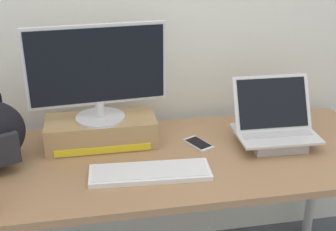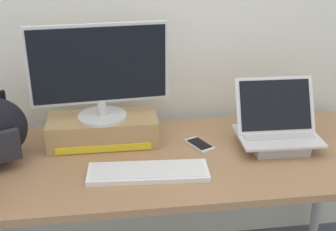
{
  "view_description": "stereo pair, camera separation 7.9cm",
  "coord_description": "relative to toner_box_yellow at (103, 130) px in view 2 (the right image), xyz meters",
  "views": [
    {
      "loc": [
        -0.29,
        -1.56,
        1.62
      ],
      "look_at": [
        0.0,
        0.0,
        0.92
      ],
      "focal_mm": 47.42,
      "sensor_mm": 36.0,
      "label": 1
    },
    {
      "loc": [
        -0.21,
        -1.58,
        1.62
      ],
      "look_at": [
        0.0,
        0.0,
        0.92
      ],
      "focal_mm": 47.42,
      "sensor_mm": 36.0,
      "label": 2
    }
  ],
  "objects": [
    {
      "name": "coffee_mug",
      "position": [
        -0.44,
        0.12,
        -0.01
      ],
      "size": [
        0.12,
        0.08,
        0.09
      ],
      "color": "silver",
      "rests_on": "desk"
    },
    {
      "name": "cell_phone",
      "position": [
        0.4,
        -0.09,
        -0.05
      ],
      "size": [
        0.12,
        0.15,
        0.01
      ],
      "rotation": [
        0.0,
        0.0,
        0.45
      ],
      "color": "silver",
      "rests_on": "desk"
    },
    {
      "name": "desktop_monitor",
      "position": [
        0.0,
        -0.0,
        0.26
      ],
      "size": [
        0.56,
        0.21,
        0.4
      ],
      "rotation": [
        0.0,
        0.0,
        0.08
      ],
      "color": "silver",
      "rests_on": "toner_box_yellow"
    },
    {
      "name": "open_laptop",
      "position": [
        0.73,
        -0.13,
        -0.0
      ],
      "size": [
        0.34,
        0.25,
        0.27
      ],
      "rotation": [
        0.0,
        0.0,
        -0.03
      ],
      "color": "#ADADB2",
      "rests_on": "desk"
    },
    {
      "name": "toner_box_yellow",
      "position": [
        0.0,
        0.0,
        0.0
      ],
      "size": [
        0.46,
        0.21,
        0.12
      ],
      "color": "#A88456",
      "rests_on": "desk"
    },
    {
      "name": "desk",
      "position": [
        0.26,
        -0.16,
        -0.13
      ],
      "size": [
        1.82,
        0.71,
        0.74
      ],
      "color": "#99704C",
      "rests_on": "ground"
    },
    {
      "name": "external_keyboard",
      "position": [
        0.17,
        -0.3,
        -0.05
      ],
      "size": [
        0.46,
        0.17,
        0.02
      ],
      "rotation": [
        0.0,
        0.0,
        -0.07
      ],
      "color": "white",
      "rests_on": "desk"
    }
  ]
}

